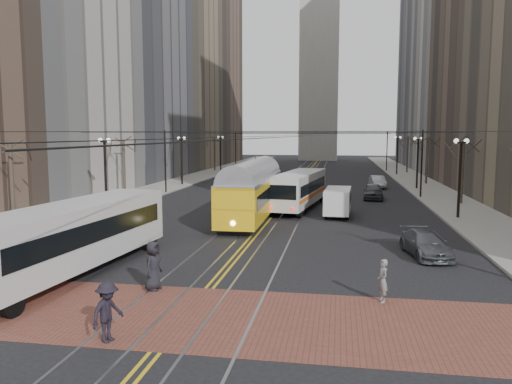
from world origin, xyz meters
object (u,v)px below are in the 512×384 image
(streetcar, at_px, (252,196))
(sedan_grey, at_px, (373,191))
(pedestrian_d, at_px, (108,312))
(cargo_van, at_px, (338,203))
(transit_bus, at_px, (73,240))
(pedestrian_a, at_px, (153,266))
(rear_bus, at_px, (299,191))
(clock_tower, at_px, (320,7))
(sedan_parked, at_px, (426,244))
(sedan_silver, at_px, (378,182))
(pedestrian_b, at_px, (383,281))

(streetcar, relative_size, sedan_grey, 3.15)
(sedan_grey, xyz_separation_m, pedestrian_d, (-9.97, -35.18, 0.16))
(streetcar, relative_size, cargo_van, 2.97)
(transit_bus, distance_m, pedestrian_a, 4.57)
(rear_bus, height_order, cargo_van, rear_bus)
(clock_tower, bearing_deg, transit_bus, -93.61)
(transit_bus, relative_size, sedan_parked, 2.84)
(transit_bus, bearing_deg, sedan_silver, 73.20)
(transit_bus, xyz_separation_m, pedestrian_b, (13.16, -1.50, -0.75))
(streetcar, relative_size, sedan_parked, 3.20)
(transit_bus, bearing_deg, clock_tower, 91.77)
(clock_tower, relative_size, sedan_grey, 14.72)
(rear_bus, bearing_deg, sedan_parked, -55.43)
(clock_tower, height_order, pedestrian_b, clock_tower)
(transit_bus, bearing_deg, pedestrian_b, -1.13)
(sedan_parked, bearing_deg, pedestrian_d, -141.10)
(rear_bus, bearing_deg, pedestrian_d, -89.28)
(cargo_van, distance_m, sedan_grey, 11.35)
(clock_tower, relative_size, sedan_parked, 14.96)
(sedan_silver, bearing_deg, clock_tower, 93.72)
(sedan_parked, distance_m, pedestrian_d, 16.80)
(transit_bus, xyz_separation_m, rear_bus, (8.23, 21.32, -0.06))
(sedan_grey, height_order, sedan_parked, sedan_grey)
(sedan_silver, bearing_deg, sedan_parked, -94.85)
(clock_tower, bearing_deg, rear_bus, -88.72)
(cargo_van, distance_m, pedestrian_d, 25.23)
(rear_bus, height_order, pedestrian_d, rear_bus)
(sedan_silver, height_order, sedan_parked, sedan_silver)
(sedan_grey, xyz_separation_m, pedestrian_a, (-10.48, -30.18, 0.23))
(sedan_silver, distance_m, sedan_parked, 33.01)
(sedan_grey, distance_m, pedestrian_a, 31.95)
(rear_bus, xyz_separation_m, sedan_parked, (7.70, -15.26, -0.87))
(rear_bus, bearing_deg, pedestrian_b, -70.02)
(clock_tower, distance_m, transit_bus, 107.83)
(rear_bus, relative_size, pedestrian_b, 7.20)
(sedan_parked, relative_size, pedestrian_a, 2.25)
(sedan_parked, bearing_deg, cargo_van, 101.36)
(clock_tower, height_order, streetcar, clock_tower)
(sedan_grey, distance_m, pedestrian_b, 30.23)
(clock_tower, distance_m, rear_bus, 87.75)
(transit_bus, height_order, sedan_silver, transit_bus)
(pedestrian_a, bearing_deg, clock_tower, 6.83)
(clock_tower, bearing_deg, sedan_parked, -84.34)
(cargo_van, xyz_separation_m, pedestrian_d, (-6.66, -24.33, -0.13))
(pedestrian_b, bearing_deg, clock_tower, 167.20)
(streetcar, height_order, pedestrian_d, streetcar)
(pedestrian_b, distance_m, pedestrian_d, 9.76)
(transit_bus, distance_m, pedestrian_b, 13.27)
(rear_bus, height_order, pedestrian_b, rear_bus)
(cargo_van, bearing_deg, rear_bus, 135.61)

